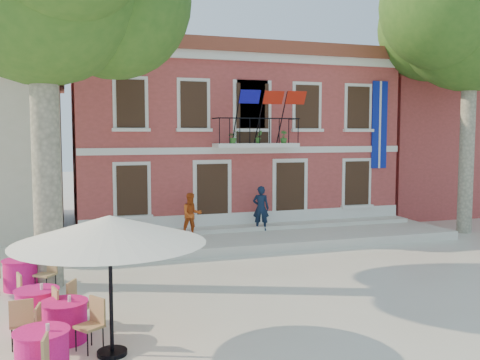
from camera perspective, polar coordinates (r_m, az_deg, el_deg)
The scene contains 12 objects.
ground at distance 14.83m, azimuth 1.74°, elevation -10.41°, with size 90.00×90.00×0.00m, color beige.
main_building at distance 24.42m, azimuth -1.84°, elevation 4.59°, with size 13.50×9.59×7.50m.
neighbor_east at distance 30.90m, azimuth 19.50°, elevation 3.34°, with size 9.40×9.40×6.40m.
terrace at distance 19.49m, azimuth 2.86°, elevation -6.24°, with size 14.00×3.40×0.30m, color silver.
plane_tree_east at distance 23.38m, azimuth 23.47°, elevation 15.59°, with size 5.78×5.78×11.36m.
patio_umbrella at distance 9.64m, azimuth -13.74°, elevation -5.18°, with size 3.38×3.38×2.51m.
pedestrian_navy at distance 20.12m, azimuth 2.24°, elevation -3.02°, with size 0.61×0.40×1.68m, color #0F1C32.
pedestrian_orange at distance 19.11m, azimuth -5.19°, elevation -3.68°, with size 0.75×0.58×1.54m, color #D45219.
cafe_table_0 at distance 10.96m, azimuth -18.22°, elevation -13.91°, with size 1.69×1.87×0.95m.
cafe_table_1 at distance 11.94m, azimuth -20.83°, elevation -12.46°, with size 0.90×1.96×0.95m.
cafe_table_2 at distance 9.60m, azimuth -20.37°, elevation -16.78°, with size 0.90×1.96×0.95m.
cafe_table_3 at distance 14.75m, azimuth -22.36°, elevation -9.15°, with size 1.86×1.72×0.95m.
Camera 1 is at (-4.89, -13.44, 3.92)m, focal length 40.00 mm.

